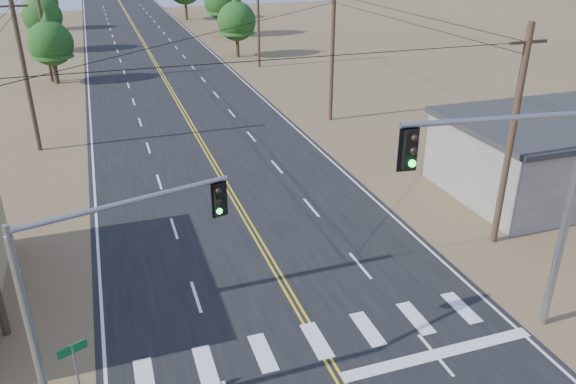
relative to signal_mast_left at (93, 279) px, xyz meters
name	(u,v)px	position (x,y,z in m)	size (l,w,h in m)	color
road	(201,142)	(6.98, 22.89, -4.65)	(15.00, 200.00, 0.02)	black
utility_pole_left_mid	(25,74)	(-3.52, 24.89, 0.46)	(1.80, 0.30, 10.00)	#4C3826
utility_pole_left_far	(43,28)	(-3.52, 44.89, 0.46)	(1.80, 0.30, 10.00)	#4C3826
utility_pole_right_near	(511,138)	(17.48, 4.89, 0.46)	(1.80, 0.30, 10.00)	#4C3826
utility_pole_right_mid	(332,53)	(17.48, 24.89, 0.46)	(1.80, 0.30, 10.00)	#4C3826
utility_pole_right_far	(258,18)	(17.48, 44.89, 0.46)	(1.80, 0.30, 10.00)	#4C3826
signal_mast_left	(93,279)	(0.00, 0.00, 0.00)	(5.90, 1.75, 6.85)	gray
signal_mast_right	(525,190)	(13.51, -0.64, 0.94)	(6.45, 1.04, 8.33)	gray
street_sign	(77,371)	(-0.82, -0.29, -2.75)	(0.79, 0.37, 2.85)	gray
tree_left_near	(50,39)	(-3.03, 44.00, -0.44)	(4.14, 4.14, 6.90)	#3F2D1E
tree_left_mid	(42,12)	(-4.60, 61.21, -0.01)	(4.56, 4.56, 7.61)	#3F2D1E
tree_right_near	(236,17)	(16.58, 50.82, -0.19)	(4.39, 4.39, 7.32)	#3F2D1E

